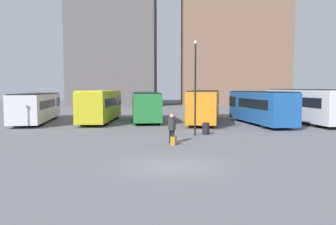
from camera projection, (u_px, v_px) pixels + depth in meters
name	position (u px, v px, depth m)	size (l,w,h in m)	color
ground_plane	(172.00, 166.00, 14.16)	(160.00, 160.00, 0.00)	slate
building_block_right	(233.00, 38.00, 66.01)	(20.57, 11.46, 26.97)	#7F604C
bus_0	(37.00, 106.00, 32.35)	(4.36, 11.55, 2.86)	silver
bus_1	(101.00, 105.00, 32.56)	(2.57, 10.30, 3.13)	gold
bus_2	(146.00, 106.00, 33.27)	(3.64, 9.38, 2.94)	#237A38
bus_3	(205.00, 105.00, 32.93)	(4.65, 12.65, 3.14)	orange
bus_4	(260.00, 106.00, 30.55)	(3.94, 10.28, 3.09)	#1E56A3
bus_5	(303.00, 104.00, 32.03)	(3.73, 12.28, 3.27)	silver
traveler	(172.00, 126.00, 19.90)	(0.58, 0.58, 1.81)	black
suitcase	(174.00, 140.00, 19.45)	(0.39, 0.49, 0.74)	#B27A1E
lamp_post_1	(195.00, 81.00, 23.10)	(0.28, 0.28, 6.70)	black
trash_bin	(206.00, 129.00, 23.78)	(0.52, 0.52, 0.85)	black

